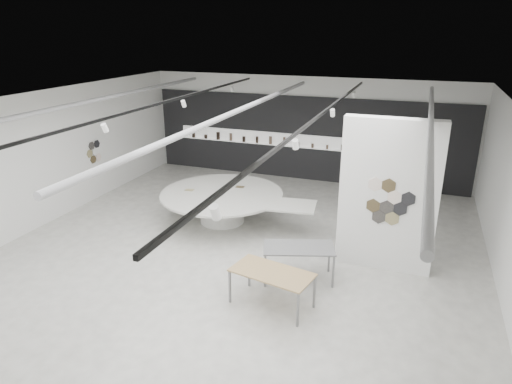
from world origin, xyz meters
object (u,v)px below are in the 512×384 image
(display_island, at_px, (224,203))
(kitchen_counter, at_px, (400,179))
(sample_table_wood, at_px, (272,274))
(partition_column, at_px, (388,196))
(sample_table_stone, at_px, (299,250))

(display_island, height_order, kitchen_counter, kitchen_counter)
(sample_table_wood, height_order, kitchen_counter, kitchen_counter)
(partition_column, xyz_separation_m, sample_table_stone, (-1.73, -1.28, -1.06))
(sample_table_wood, distance_m, sample_table_stone, 1.22)
(partition_column, bearing_deg, kitchen_counter, 89.39)
(partition_column, relative_size, display_island, 0.74)
(sample_table_wood, xyz_separation_m, kitchen_counter, (2.03, 8.00, -0.20))
(display_island, bearing_deg, sample_table_wood, -61.29)
(sample_table_stone, relative_size, kitchen_counter, 0.96)
(display_island, relative_size, sample_table_wood, 2.73)
(sample_table_stone, bearing_deg, display_island, 140.12)
(display_island, relative_size, kitchen_counter, 2.67)
(display_island, distance_m, kitchen_counter, 6.42)
(sample_table_wood, bearing_deg, partition_column, 51.48)
(display_island, xyz_separation_m, sample_table_wood, (2.66, -3.62, 0.13))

